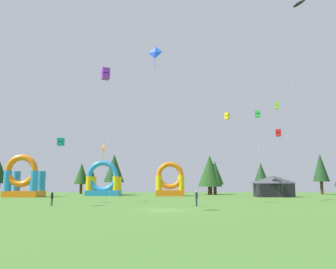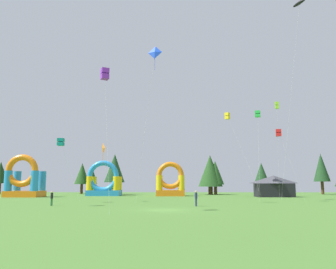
{
  "view_description": "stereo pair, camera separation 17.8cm",
  "coord_description": "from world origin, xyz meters",
  "px_view_note": "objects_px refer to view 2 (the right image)",
  "views": [
    {
      "loc": [
        0.77,
        -32.07,
        2.5
      ],
      "look_at": [
        0.0,
        15.58,
        9.32
      ],
      "focal_mm": 36.16,
      "sensor_mm": 36.0,
      "label": 1
    },
    {
      "loc": [
        0.95,
        -32.07,
        2.5
      ],
      "look_at": [
        0.0,
        15.58,
        9.32
      ],
      "focal_mm": 36.16,
      "sensor_mm": 36.0,
      "label": 2
    }
  ],
  "objects_px": {
    "inflatable_red_slide": "(170,184)",
    "festival_tent": "(274,186)",
    "kite_teal_box": "(61,142)",
    "kite_green_box": "(258,114)",
    "kite_red_box": "(279,133)",
    "kite_purple_box": "(105,74)",
    "kite_black_parafoil": "(299,3)",
    "kite_lime_box": "(277,106)",
    "inflatable_yellow_castle": "(24,181)",
    "inflatable_orange_dome": "(104,184)",
    "kite_orange_diamond": "(102,149)",
    "kite_blue_diamond": "(155,53)",
    "person_far_side": "(196,197)",
    "kite_yellow_box": "(227,116)",
    "person_midfield": "(52,197)"
  },
  "relations": [
    {
      "from": "kite_yellow_box",
      "to": "inflatable_red_slide",
      "type": "distance_m",
      "value": 17.17
    },
    {
      "from": "kite_blue_diamond",
      "to": "kite_lime_box",
      "type": "distance_m",
      "value": 20.65
    },
    {
      "from": "inflatable_red_slide",
      "to": "inflatable_orange_dome",
      "type": "relative_size",
      "value": 0.95
    },
    {
      "from": "kite_green_box",
      "to": "kite_purple_box",
      "type": "relative_size",
      "value": 0.95
    },
    {
      "from": "kite_green_box",
      "to": "kite_red_box",
      "type": "bearing_deg",
      "value": 48.19
    },
    {
      "from": "kite_red_box",
      "to": "kite_black_parafoil",
      "type": "height_order",
      "value": "kite_black_parafoil"
    },
    {
      "from": "kite_lime_box",
      "to": "inflatable_yellow_castle",
      "type": "relative_size",
      "value": 1.94
    },
    {
      "from": "person_midfield",
      "to": "festival_tent",
      "type": "bearing_deg",
      "value": 154.97
    },
    {
      "from": "person_far_side",
      "to": "festival_tent",
      "type": "distance_m",
      "value": 29.33
    },
    {
      "from": "kite_teal_box",
      "to": "festival_tent",
      "type": "xyz_separation_m",
      "value": [
        32.61,
        18.86,
        -5.82
      ]
    },
    {
      "from": "kite_lime_box",
      "to": "person_midfield",
      "type": "bearing_deg",
      "value": -156.78
    },
    {
      "from": "kite_red_box",
      "to": "inflatable_orange_dome",
      "type": "xyz_separation_m",
      "value": [
        -29.5,
        16.04,
        -7.6
      ]
    },
    {
      "from": "kite_purple_box",
      "to": "person_midfield",
      "type": "relative_size",
      "value": 8.06
    },
    {
      "from": "kite_black_parafoil",
      "to": "kite_purple_box",
      "type": "relative_size",
      "value": 2.16
    },
    {
      "from": "kite_yellow_box",
      "to": "inflatable_red_slide",
      "type": "relative_size",
      "value": 2.26
    },
    {
      "from": "kite_yellow_box",
      "to": "inflatable_yellow_castle",
      "type": "xyz_separation_m",
      "value": [
        -36.19,
        1.88,
        -11.34
      ]
    },
    {
      "from": "inflatable_red_slide",
      "to": "kite_orange_diamond",
      "type": "bearing_deg",
      "value": -113.58
    },
    {
      "from": "kite_yellow_box",
      "to": "kite_orange_diamond",
      "type": "bearing_deg",
      "value": -145.4
    },
    {
      "from": "kite_green_box",
      "to": "kite_blue_diamond",
      "type": "bearing_deg",
      "value": -161.14
    },
    {
      "from": "person_midfield",
      "to": "inflatable_orange_dome",
      "type": "height_order",
      "value": "inflatable_orange_dome"
    },
    {
      "from": "kite_lime_box",
      "to": "kite_red_box",
      "type": "distance_m",
      "value": 4.1
    },
    {
      "from": "kite_orange_diamond",
      "to": "kite_teal_box",
      "type": "bearing_deg",
      "value": -156.73
    },
    {
      "from": "kite_red_box",
      "to": "inflatable_orange_dome",
      "type": "bearing_deg",
      "value": 151.47
    },
    {
      "from": "kite_lime_box",
      "to": "festival_tent",
      "type": "xyz_separation_m",
      "value": [
        2.44,
        11.95,
        -12.1
      ]
    },
    {
      "from": "kite_purple_box",
      "to": "kite_green_box",
      "type": "bearing_deg",
      "value": 41.87
    },
    {
      "from": "kite_blue_diamond",
      "to": "kite_red_box",
      "type": "distance_m",
      "value": 22.3
    },
    {
      "from": "kite_black_parafoil",
      "to": "festival_tent",
      "type": "distance_m",
      "value": 30.84
    },
    {
      "from": "inflatable_red_slide",
      "to": "kite_red_box",
      "type": "bearing_deg",
      "value": -42.83
    },
    {
      "from": "kite_green_box",
      "to": "kite_black_parafoil",
      "type": "bearing_deg",
      "value": -9.72
    },
    {
      "from": "inflatable_red_slide",
      "to": "inflatable_yellow_castle",
      "type": "height_order",
      "value": "inflatable_yellow_castle"
    },
    {
      "from": "kite_black_parafoil",
      "to": "inflatable_yellow_castle",
      "type": "height_order",
      "value": "kite_black_parafoil"
    },
    {
      "from": "kite_orange_diamond",
      "to": "kite_black_parafoil",
      "type": "relative_size",
      "value": 0.27
    },
    {
      "from": "kite_red_box",
      "to": "inflatable_yellow_castle",
      "type": "relative_size",
      "value": 1.39
    },
    {
      "from": "person_midfield",
      "to": "kite_purple_box",
      "type": "bearing_deg",
      "value": 69.9
    },
    {
      "from": "person_midfield",
      "to": "kite_lime_box",
      "type": "bearing_deg",
      "value": 140.39
    },
    {
      "from": "kite_teal_box",
      "to": "kite_red_box",
      "type": "distance_m",
      "value": 31.3
    },
    {
      "from": "person_far_side",
      "to": "festival_tent",
      "type": "bearing_deg",
      "value": 122.03
    },
    {
      "from": "kite_red_box",
      "to": "festival_tent",
      "type": "xyz_separation_m",
      "value": [
        2.26,
        11.52,
        -8.03
      ]
    },
    {
      "from": "festival_tent",
      "to": "inflatable_orange_dome",
      "type": "bearing_deg",
      "value": 171.91
    },
    {
      "from": "kite_blue_diamond",
      "to": "kite_orange_diamond",
      "type": "bearing_deg",
      "value": 149.63
    },
    {
      "from": "kite_black_parafoil",
      "to": "kite_yellow_box",
      "type": "bearing_deg",
      "value": 121.31
    },
    {
      "from": "kite_teal_box",
      "to": "festival_tent",
      "type": "distance_m",
      "value": 38.12
    },
    {
      "from": "kite_teal_box",
      "to": "kite_yellow_box",
      "type": "height_order",
      "value": "kite_yellow_box"
    },
    {
      "from": "kite_teal_box",
      "to": "kite_lime_box",
      "type": "relative_size",
      "value": 0.56
    },
    {
      "from": "inflatable_red_slide",
      "to": "festival_tent",
      "type": "height_order",
      "value": "inflatable_red_slide"
    },
    {
      "from": "kite_purple_box",
      "to": "festival_tent",
      "type": "xyz_separation_m",
      "value": [
        24.26,
        32.16,
        -10.49
      ]
    },
    {
      "from": "kite_red_box",
      "to": "kite_black_parafoil",
      "type": "bearing_deg",
      "value": -70.94
    },
    {
      "from": "kite_black_parafoil",
      "to": "kite_purple_box",
      "type": "xyz_separation_m",
      "value": [
        -23.98,
        -14.92,
        -15.08
      ]
    },
    {
      "from": "kite_purple_box",
      "to": "inflatable_orange_dome",
      "type": "xyz_separation_m",
      "value": [
        -7.5,
        36.68,
        -10.06
      ]
    },
    {
      "from": "kite_blue_diamond",
      "to": "person_far_side",
      "type": "xyz_separation_m",
      "value": [
        4.82,
        -3.89,
        -17.86
      ]
    }
  ]
}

